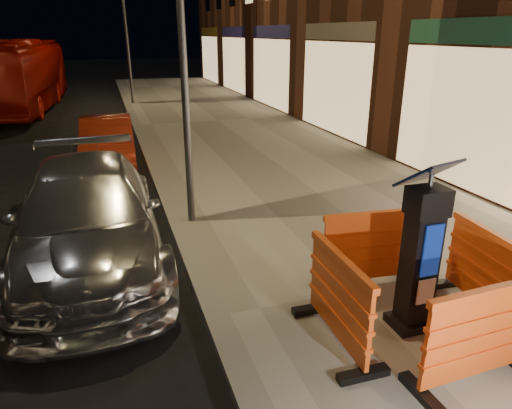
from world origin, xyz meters
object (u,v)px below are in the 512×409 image
object	(u,v)px
car_red	(110,164)
bus_doubledecker	(24,110)
barrier_front	(480,337)
parking_kiosk	(421,252)
barrier_bldgside	(485,272)
barrier_kerbside	(339,300)
car_silver	(93,260)
barrier_back	(370,249)

from	to	relation	value
car_red	bus_doubledecker	size ratio (longest dim) A/B	0.34
barrier_front	parking_kiosk	bearing A→B (deg)	87.75
barrier_bldgside	bus_doubledecker	bearing A→B (deg)	25.95
bus_doubledecker	barrier_kerbside	bearing A→B (deg)	-70.38
barrier_front	car_silver	world-z (taller)	barrier_front
barrier_back	barrier_kerbside	bearing A→B (deg)	-129.25
barrier_bldgside	car_red	size ratio (longest dim) A/B	0.36
barrier_back	car_silver	world-z (taller)	barrier_back
car_red	barrier_front	bearing A→B (deg)	-70.99
barrier_front	barrier_bldgside	distance (m)	1.34
car_silver	barrier_back	bearing A→B (deg)	-32.35
barrier_back	car_red	xyz separation A→B (m)	(-3.09, 7.80, -0.66)
barrier_back	car_red	bearing A→B (deg)	117.38
barrier_bldgside	car_red	bearing A→B (deg)	29.55
barrier_front	bus_doubledecker	bearing A→B (deg)	105.64
barrier_front	car_red	distance (m)	10.20
bus_doubledecker	barrier_back	bearing A→B (deg)	-66.93
barrier_back	barrier_kerbside	world-z (taller)	same
barrier_front	car_silver	xyz separation A→B (m)	(-3.48, 4.04, -0.66)
barrier_kerbside	car_silver	bearing A→B (deg)	40.01
barrier_bldgside	barrier_kerbside	bearing A→B (deg)	94.75
barrier_back	barrier_front	bearing A→B (deg)	-84.25
car_red	bus_doubledecker	xyz separation A→B (m)	(-3.45, 10.58, 0.00)
parking_kiosk	barrier_front	bearing A→B (deg)	-87.25
barrier_kerbside	bus_doubledecker	bearing A→B (deg)	16.90
barrier_kerbside	barrier_back	bearing A→B (deg)	-44.25
parking_kiosk	barrier_kerbside	distance (m)	1.03
barrier_kerbside	parking_kiosk	bearing A→B (deg)	-89.25
parking_kiosk	barrier_bldgside	distance (m)	1.03
barrier_kerbside	barrier_bldgside	size ratio (longest dim) A/B	1.00
parking_kiosk	barrier_kerbside	size ratio (longest dim) A/B	1.40
bus_doubledecker	car_red	bearing A→B (deg)	-68.45
barrier_front	car_red	world-z (taller)	barrier_front
barrier_kerbside	bus_doubledecker	distance (m)	20.13
bus_doubledecker	parking_kiosk	bearing A→B (deg)	-67.82
car_red	parking_kiosk	bearing A→B (deg)	-69.20
parking_kiosk	bus_doubledecker	xyz separation A→B (m)	(-6.55, 19.33, -1.07)
parking_kiosk	barrier_front	size ratio (longest dim) A/B	1.40
parking_kiosk	barrier_back	size ratio (longest dim) A/B	1.40
barrier_back	bus_doubledecker	xyz separation A→B (m)	(-6.55, 18.38, -0.66)
barrier_bldgside	car_silver	distance (m)	5.44
barrier_front	barrier_back	world-z (taller)	same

